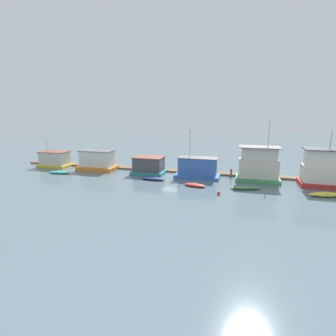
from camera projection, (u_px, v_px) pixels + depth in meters
ground_plane at (170, 175)px, 43.78m from camera, size 200.00×200.00×0.00m
dock_walkway at (174, 171)px, 46.23m from camera, size 59.60×1.85×0.30m
houseboat_yellow at (55, 159)px, 50.02m from camera, size 5.90×3.48×5.26m
houseboat_orange at (97, 161)px, 47.31m from camera, size 6.90×3.66×3.56m
houseboat_teal at (149, 165)px, 44.57m from camera, size 5.48×3.91×2.91m
houseboat_blue at (197, 168)px, 41.87m from camera, size 7.04×3.54×7.67m
houseboat_green at (258, 166)px, 39.68m from camera, size 6.43×3.82×9.06m
houseboat_red at (327, 170)px, 36.62m from camera, size 6.88×3.86×7.99m
dinghy_teal at (59, 172)px, 44.82m from camera, size 3.75×1.87×0.40m
dinghy_navy at (153, 179)px, 40.57m from camera, size 3.97×1.52×0.46m
dinghy_red at (195, 185)px, 37.07m from camera, size 3.37×1.71×0.44m
dinghy_green at (245, 188)px, 35.89m from camera, size 4.35×2.26×0.41m
dinghy_yellow at (325, 194)px, 32.81m from camera, size 4.26×2.18×0.52m
mooring_post_centre at (231, 173)px, 42.40m from camera, size 0.31×0.31×1.37m
mooring_post_far_left at (186, 168)px, 44.29m from camera, size 0.30×0.30×1.92m
mooring_post_near_right at (260, 173)px, 41.19m from camera, size 0.20×0.20×1.71m
buoy_red at (219, 193)px, 33.41m from camera, size 0.45×0.45×0.45m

